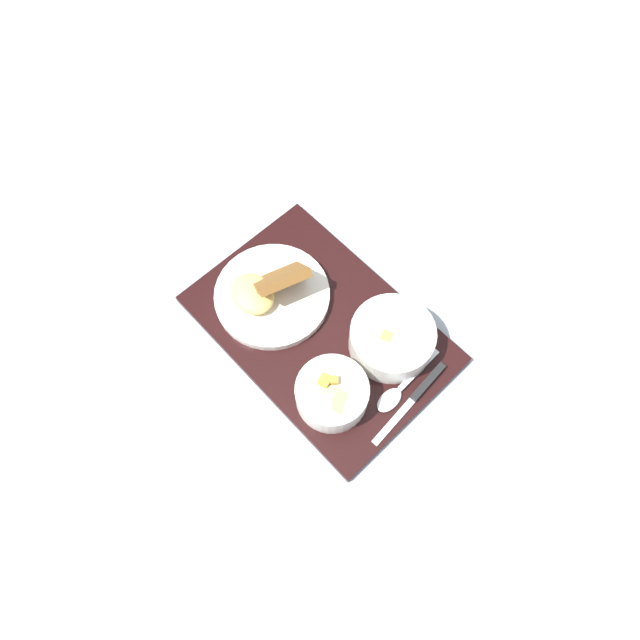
% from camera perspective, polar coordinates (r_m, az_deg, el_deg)
% --- Properties ---
extents(ground_plane, '(4.00, 4.00, 0.00)m').
position_cam_1_polar(ground_plane, '(1.02, 0.00, -1.06)').
color(ground_plane, '#99A3AD').
extents(serving_tray, '(0.47, 0.33, 0.02)m').
position_cam_1_polar(serving_tray, '(1.01, 0.00, -0.89)').
color(serving_tray, black).
rests_on(serving_tray, ground_plane).
extents(bowl_salad, '(0.12, 0.12, 0.06)m').
position_cam_1_polar(bowl_salad, '(0.93, 1.21, -7.32)').
color(bowl_salad, silver).
rests_on(bowl_salad, serving_tray).
extents(bowl_soup, '(0.14, 0.14, 0.06)m').
position_cam_1_polar(bowl_soup, '(0.97, 7.20, -1.75)').
color(bowl_soup, silver).
rests_on(bowl_soup, serving_tray).
extents(plate_main, '(0.21, 0.21, 0.09)m').
position_cam_1_polar(plate_main, '(1.02, -5.05, 2.73)').
color(plate_main, silver).
rests_on(plate_main, serving_tray).
extents(knife, '(0.04, 0.18, 0.01)m').
position_cam_1_polar(knife, '(0.97, 10.00, -6.97)').
color(knife, silver).
rests_on(knife, serving_tray).
extents(spoon, '(0.04, 0.15, 0.01)m').
position_cam_1_polar(spoon, '(0.97, 8.05, -6.82)').
color(spoon, silver).
rests_on(spoon, serving_tray).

